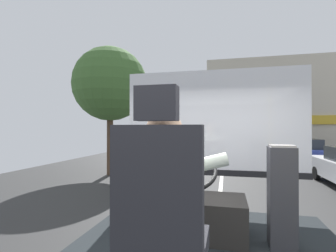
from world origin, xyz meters
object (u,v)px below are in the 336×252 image
at_px(driver_seat, 162,226).
at_px(parked_car_blue, 299,151).
at_px(bus_driver, 167,189).
at_px(fare_box, 282,196).
at_px(steering_console, 192,214).
at_px(parked_car_black, 282,144).
at_px(parked_car_silver, 270,141).

distance_m(driver_seat, parked_car_blue, 13.67).
xyz_separation_m(bus_driver, fare_box, (0.86, 1.08, -0.28)).
bearing_deg(steering_console, parked_car_blue, 70.74).
bearing_deg(fare_box, parked_car_blue, 74.65).
bearing_deg(parked_car_blue, fare_box, -105.35).
relative_size(bus_driver, parked_car_black, 0.17).
distance_m(driver_seat, bus_driver, 0.21).
relative_size(bus_driver, fare_box, 0.77).
relative_size(steering_console, parked_car_blue, 0.25).
bearing_deg(parked_car_black, bus_driver, -103.47).
bearing_deg(parked_car_silver, steering_console, -101.04).
bearing_deg(driver_seat, parked_car_silver, 79.54).
distance_m(fare_box, parked_car_black, 17.21).
bearing_deg(parked_car_silver, parked_car_blue, -91.41).
relative_size(bus_driver, parked_car_silver, 0.18).
relative_size(bus_driver, steering_console, 0.68).
height_order(bus_driver, fare_box, bus_driver).
distance_m(driver_seat, steering_console, 1.32).
height_order(bus_driver, parked_car_silver, bus_driver).
bearing_deg(parked_car_black, fare_box, -101.52).
bearing_deg(parked_car_black, parked_car_silver, 89.25).
xyz_separation_m(steering_console, parked_car_blue, (4.11, 11.75, -0.31)).
bearing_deg(bus_driver, parked_car_silver, 79.49).
height_order(bus_driver, parked_car_black, bus_driver).
xyz_separation_m(driver_seat, bus_driver, (-0.00, 0.12, 0.18)).
relative_size(steering_console, fare_box, 1.13).
bearing_deg(fare_box, parked_car_black, 78.48).
distance_m(bus_driver, parked_car_black, 18.46).
relative_size(parked_car_blue, parked_car_silver, 1.08).
xyz_separation_m(steering_console, parked_car_silver, (4.37, 22.40, -0.29)).
relative_size(parked_car_black, parked_car_silver, 1.07).
xyz_separation_m(bus_driver, parked_car_black, (4.30, 17.93, -0.82)).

